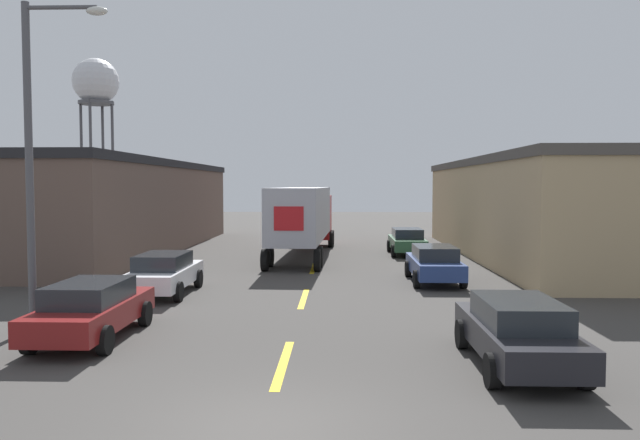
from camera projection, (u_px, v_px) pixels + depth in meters
ground_plane at (263, 428)px, 9.75m from camera, size 160.00×160.00×0.00m
road_centerline at (304, 298)px, 20.97m from camera, size 0.20×19.03×0.01m
warehouse_left at (90, 206)px, 36.35m from camera, size 10.98×26.26×5.22m
warehouse_right at (573, 208)px, 33.03m from camera, size 11.45×24.72×5.22m
semi_truck at (304, 215)px, 33.47m from camera, size 3.14×13.89×3.69m
parked_car_left_far at (164, 273)px, 21.74m from camera, size 1.94×4.67×1.45m
parked_car_left_near at (92, 309)px, 15.38m from camera, size 1.94×4.67×1.45m
parked_car_right_mid at (434, 263)px, 24.43m from camera, size 1.94×4.67×1.45m
parked_car_right_far at (407, 241)px, 34.31m from camera, size 1.94×4.67×1.45m
parked_car_right_near at (517, 331)px, 13.01m from camera, size 1.94×4.67×1.45m
water_tower at (96, 85)px, 62.79m from camera, size 4.58×4.58×16.58m
street_lamp at (38, 144)px, 16.23m from camera, size 2.25×0.32×8.53m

